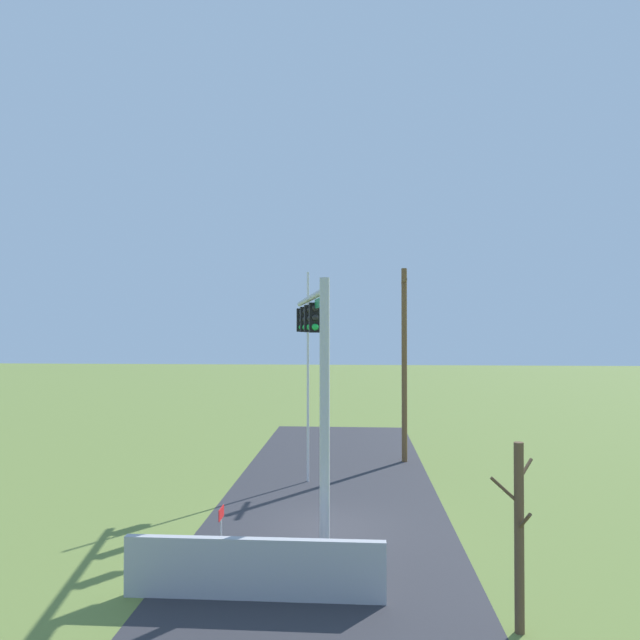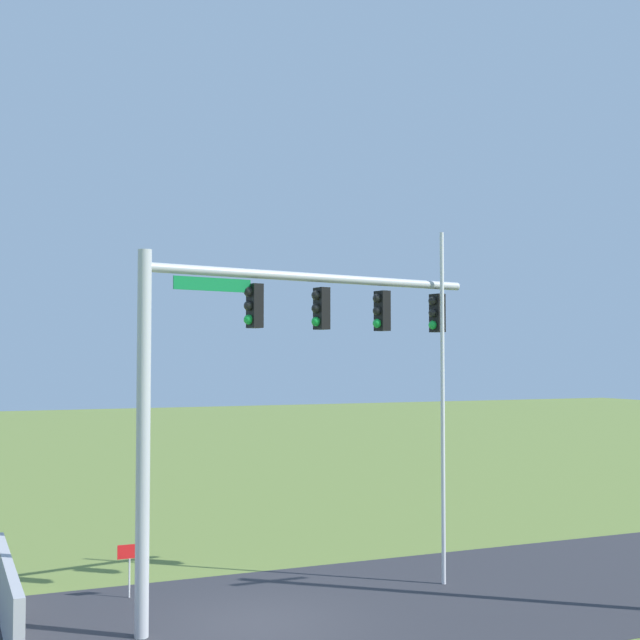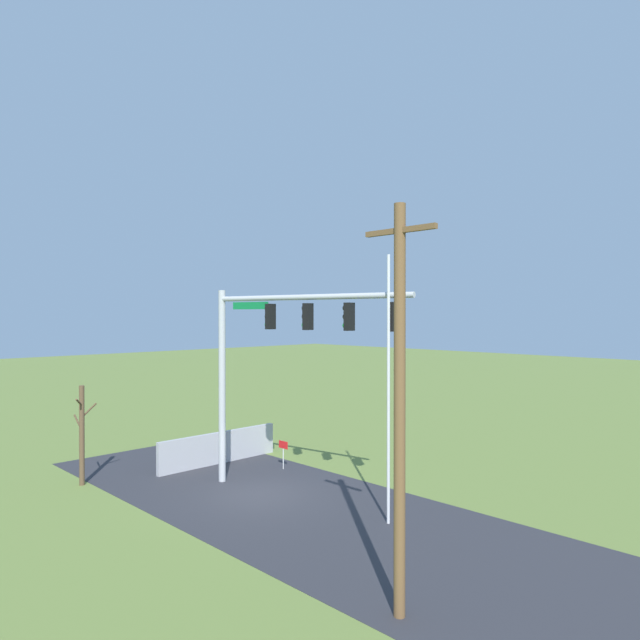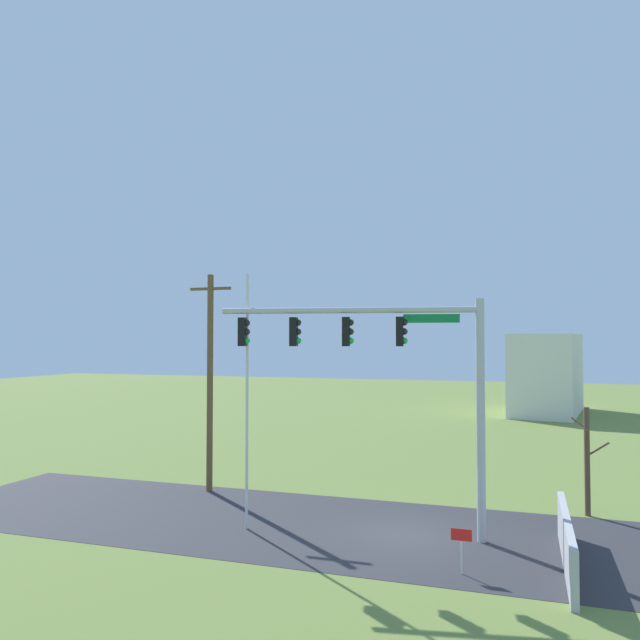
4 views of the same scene
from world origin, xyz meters
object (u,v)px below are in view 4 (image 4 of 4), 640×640
Objects in this scene: flagpole at (247,400)px; utility_pole at (210,378)px; bare_tree at (587,460)px; open_sign at (461,540)px; distant_building at (547,374)px; signal_mast at (395,363)px.

flagpole is 0.94× the size of utility_pole.
bare_tree is at bearing 4.16° from utility_pole.
bare_tree is 8.20m from open_sign.
flagpole is at bearing -154.24° from bare_tree.
open_sign is 0.10× the size of distant_building.
utility_pole is 15.10m from bare_tree.
bare_tree reaches higher than open_sign.
open_sign is (7.28, -1.84, -3.41)m from flagpole.
utility_pole reaches higher than signal_mast.
open_sign is at bearing -29.00° from utility_pole.
utility_pole is at bearing 165.59° from distant_building.
signal_mast is 0.93× the size of utility_pole.
distant_building is at bearing 67.16° from utility_pole.
bare_tree is at bearing 37.68° from signal_mast.
open_sign is at bearing -117.87° from bare_tree.
open_sign is 40.75m from distant_building.
distant_building is (5.79, 38.06, -2.17)m from signal_mast.
utility_pole is at bearing 151.00° from open_sign.
signal_mast is 5.80m from open_sign.
flagpole reaches higher than signal_mast.
flagpole is (-4.97, -0.63, -1.31)m from signal_mast.
utility_pole is 7.51× the size of open_sign.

